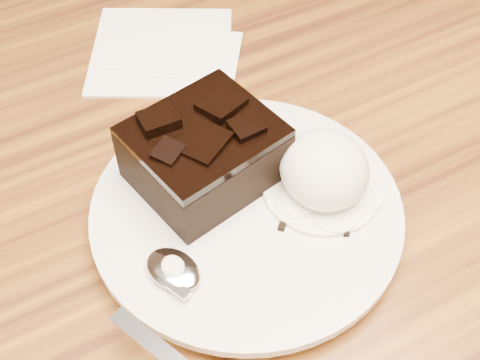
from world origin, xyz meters
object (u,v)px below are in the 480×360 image
ice_cream_scoop (324,170)px  napkin (161,50)px  spoon (174,271)px  brownie (204,156)px  plate (246,215)px

ice_cream_scoop → napkin: ice_cream_scoop is taller
spoon → ice_cream_scoop: bearing=-15.8°
brownie → napkin: size_ratio=0.76×
ice_cream_scoop → napkin: 0.24m
brownie → ice_cream_scoop: bearing=-37.3°
spoon → napkin: bearing=45.7°
ice_cream_scoop → spoon: (-0.13, -0.01, -0.02)m
brownie → napkin: 0.19m
plate → napkin: (0.03, 0.22, -0.01)m
ice_cream_scoop → spoon: 0.13m
plate → napkin: bearing=82.4°
spoon → brownie: bearing=27.1°
plate → ice_cream_scoop: 0.07m
napkin → spoon: bearing=-112.5°
plate → ice_cream_scoop: (0.06, -0.01, 0.03)m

